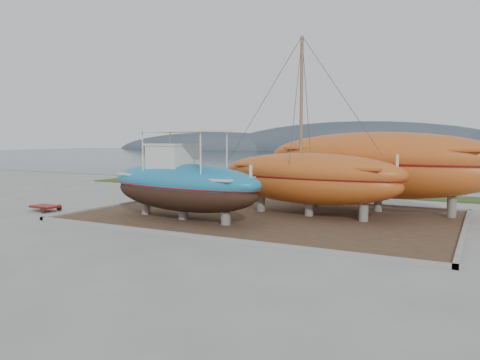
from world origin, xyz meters
The scene contains 11 objects.
ground centered at (0.00, 0.00, 0.00)m, with size 140.00×140.00×0.00m, color gray.
dirt_patch centered at (0.00, 4.00, 0.03)m, with size 18.00×12.00×0.06m, color #422D1E.
curb_frame centered at (0.00, 4.00, 0.07)m, with size 18.60×12.60×0.15m, color gray, non-canonical shape.
grass_strip centered at (0.00, 15.50, 0.04)m, with size 44.00×3.00×0.08m, color #284219.
sea centered at (0.00, 70.00, 0.00)m, with size 260.00×100.00×0.04m, color #182A30, non-canonical shape.
mountain_ridge centered at (0.00, 125.00, 0.00)m, with size 200.00×36.00×20.00m, color #333D49, non-canonical shape.
blue_caique centered at (-3.05, 1.03, 2.19)m, with size 8.86×2.77×4.26m, color teal, non-canonical shape.
white_dinghy centered at (-6.84, 5.45, 0.62)m, with size 3.76×1.41×1.13m, color silver, non-canonical shape.
orange_sailboat centered at (2.01, 4.74, 4.51)m, with size 9.65×2.84×8.89m, color #B4501B, non-canonical shape.
orange_bare_hull centered at (4.76, 7.84, 2.11)m, with size 12.52×3.76×4.11m, color #B4501B, non-canonical shape.
red_trailer centered at (-11.27, -0.17, 0.16)m, with size 2.26×1.13×0.32m, color maroon, non-canonical shape.
Camera 1 is at (9.81, -17.40, 3.96)m, focal length 35.00 mm.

